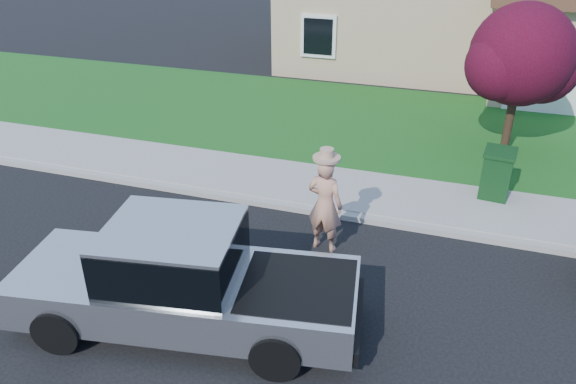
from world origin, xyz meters
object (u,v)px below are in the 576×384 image
object	(u,v)px
pickup_truck	(183,281)
woman	(325,203)
ornamental_tree	(523,60)
trash_bin	(497,173)

from	to	relation	value
pickup_truck	woman	xyz separation A→B (m)	(1.47, 2.76, 0.16)
woman	ornamental_tree	bearing A→B (deg)	-110.85
ornamental_tree	trash_bin	distance (m)	3.31
woman	ornamental_tree	world-z (taller)	ornamental_tree
woman	trash_bin	xyz separation A→B (m)	(3.05, 2.98, -0.29)
pickup_truck	trash_bin	size ratio (longest dim) A/B	5.24
pickup_truck	ornamental_tree	world-z (taller)	ornamental_tree
ornamental_tree	woman	bearing A→B (deg)	-120.30
woman	trash_bin	bearing A→B (deg)	-126.27
pickup_truck	ornamental_tree	size ratio (longest dim) A/B	1.48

